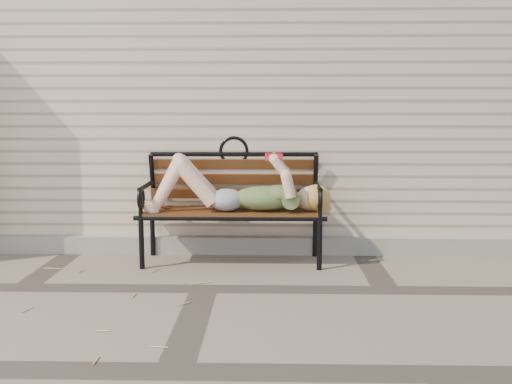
{
  "coord_description": "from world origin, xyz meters",
  "views": [
    {
      "loc": [
        0.45,
        -3.77,
        1.22
      ],
      "look_at": [
        0.34,
        0.51,
        0.6
      ],
      "focal_mm": 40.0,
      "sensor_mm": 36.0,
      "label": 1
    }
  ],
  "objects": [
    {
      "name": "straw_scatter",
      "position": [
        -1.01,
        -0.53,
        0.01
      ],
      "size": [
        2.84,
        1.65,
        0.01
      ],
      "color": "#E7BC70",
      "rests_on": "ground"
    },
    {
      "name": "ground",
      "position": [
        0.0,
        0.0,
        0.0
      ],
      "size": [
        80.0,
        80.0,
        0.0
      ],
      "primitive_type": "plane",
      "color": "#796A5D",
      "rests_on": "ground"
    },
    {
      "name": "reading_woman",
      "position": [
        0.16,
        0.67,
        0.6
      ],
      "size": [
        1.47,
        0.33,
        0.46
      ],
      "color": "#0A3449",
      "rests_on": "ground"
    },
    {
      "name": "garden_bench",
      "position": [
        0.15,
        0.8,
        0.56
      ],
      "size": [
        1.55,
        0.62,
        1.01
      ],
      "color": "black",
      "rests_on": "ground"
    },
    {
      "name": "foundation_strip",
      "position": [
        0.0,
        0.97,
        0.07
      ],
      "size": [
        8.0,
        0.1,
        0.15
      ],
      "primitive_type": "cube",
      "color": "#9B948C",
      "rests_on": "ground"
    },
    {
      "name": "house_wall",
      "position": [
        0.0,
        3.0,
        1.5
      ],
      "size": [
        8.0,
        4.0,
        3.0
      ],
      "primitive_type": "cube",
      "color": "beige",
      "rests_on": "ground"
    }
  ]
}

